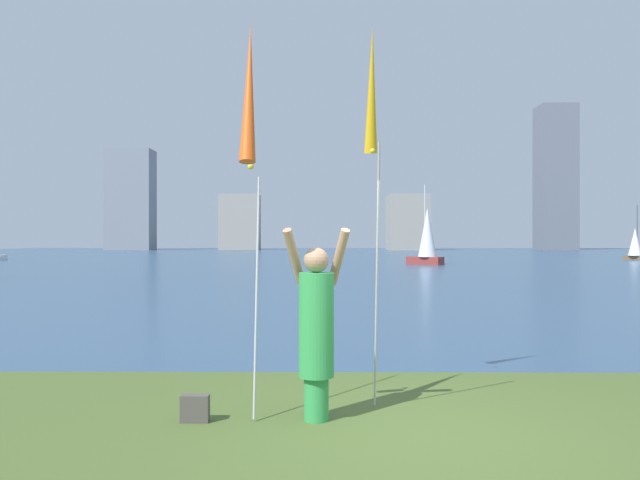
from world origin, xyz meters
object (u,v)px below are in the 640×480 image
at_px(kite_flag_left, 249,101).
at_px(sailboat_6, 635,244).
at_px(bag, 195,408).
at_px(kite_flag_right, 372,98).
at_px(person, 316,326).
at_px(sailboat_1, 427,237).

distance_m(kite_flag_left, sailboat_6, 57.49).
bearing_deg(bag, kite_flag_right, 27.68).
relative_size(bag, sailboat_6, 0.06).
height_order(bag, sailboat_6, sailboat_6).
distance_m(person, sailboat_1, 40.21).
bearing_deg(person, sailboat_1, 87.41).
bearing_deg(kite_flag_left, sailboat_1, 78.47).
relative_size(person, bag, 6.94).
distance_m(kite_flag_right, sailboat_1, 39.20).
distance_m(kite_flag_right, sailboat_6, 55.69).
relative_size(bag, sailboat_1, 0.05).
relative_size(kite_flag_left, bag, 13.83).
bearing_deg(sailboat_1, kite_flag_right, -100.07).
bearing_deg(sailboat_1, kite_flag_left, -101.53).
xyz_separation_m(kite_flag_right, sailboat_6, (26.95, 48.68, -2.12)).
bearing_deg(person, bag, -168.46).
bearing_deg(person, kite_flag_left, -137.88).
relative_size(kite_flag_right, sailboat_6, 0.90).
xyz_separation_m(kite_flag_left, sailboat_1, (8.15, 39.92, -1.26)).
distance_m(kite_flag_right, bag, 4.04).
bearing_deg(bag, person, 3.38).
height_order(kite_flag_right, sailboat_6, sailboat_6).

